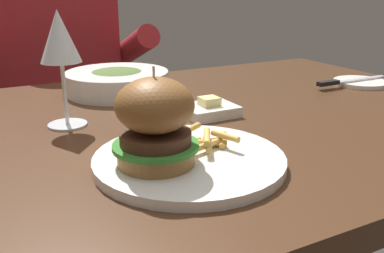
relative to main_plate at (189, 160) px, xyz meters
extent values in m
cube|color=#472B19|center=(0.08, 0.19, -0.03)|extent=(1.32, 0.84, 0.04)
cylinder|color=#472B19|center=(0.68, 0.55, -0.40)|extent=(0.06, 0.06, 0.70)
cylinder|color=white|center=(0.00, 0.00, 0.00)|extent=(0.27, 0.27, 0.01)
cylinder|color=#9E6B38|center=(-0.05, 0.00, 0.02)|extent=(0.10, 0.10, 0.02)
cylinder|color=#38842D|center=(-0.05, 0.00, 0.03)|extent=(0.11, 0.11, 0.01)
cylinder|color=#4C2D1E|center=(-0.05, 0.00, 0.04)|extent=(0.09, 0.09, 0.02)
ellipsoid|color=brown|center=(-0.05, 0.00, 0.09)|extent=(0.10, 0.10, 0.07)
cylinder|color=#CCB78C|center=(-0.05, 0.00, 0.11)|extent=(0.00, 0.00, 0.05)
cylinder|color=gold|center=(0.07, 0.02, 0.01)|extent=(0.04, 0.05, 0.01)
cylinder|color=#E0B251|center=(0.02, 0.02, 0.01)|extent=(0.07, 0.02, 0.01)
cylinder|color=gold|center=(0.04, 0.02, 0.01)|extent=(0.05, 0.04, 0.01)
cylinder|color=#EABC5B|center=(0.03, 0.00, 0.02)|extent=(0.07, 0.03, 0.01)
cylinder|color=#E0B251|center=(0.01, 0.02, 0.02)|extent=(0.05, 0.02, 0.01)
cylinder|color=#E0B251|center=(0.03, 0.00, 0.02)|extent=(0.03, 0.05, 0.01)
cylinder|color=#E0B251|center=(0.06, 0.00, 0.03)|extent=(0.02, 0.05, 0.01)
cylinder|color=#E0B251|center=(0.03, 0.01, 0.03)|extent=(0.04, 0.06, 0.01)
cylinder|color=gold|center=(0.02, 0.04, 0.03)|extent=(0.06, 0.04, 0.01)
cylinder|color=silver|center=(-0.11, 0.25, -0.01)|extent=(0.07, 0.07, 0.00)
cylinder|color=silver|center=(-0.11, 0.25, 0.05)|extent=(0.01, 0.01, 0.11)
cone|color=silver|center=(-0.11, 0.25, 0.15)|extent=(0.07, 0.07, 0.09)
cylinder|color=white|center=(0.61, 0.24, 0.00)|extent=(0.13, 0.13, 0.01)
cube|color=silver|center=(0.61, 0.24, 0.01)|extent=(0.16, 0.01, 0.00)
cube|color=black|center=(0.50, 0.24, 0.01)|extent=(0.06, 0.02, 0.01)
cube|color=white|center=(0.14, 0.19, 0.00)|extent=(0.10, 0.08, 0.02)
cube|color=#F4E58C|center=(0.14, 0.19, 0.02)|extent=(0.03, 0.03, 0.02)
cylinder|color=white|center=(0.04, 0.44, 0.02)|extent=(0.23, 0.23, 0.05)
ellipsoid|color=#4C662D|center=(0.04, 0.44, 0.04)|extent=(0.13, 0.13, 0.02)
cube|color=#282833|center=(-0.01, 0.89, -0.52)|extent=(0.30, 0.22, 0.46)
cube|color=maroon|center=(-0.01, 0.89, -0.03)|extent=(0.36, 0.20, 0.52)
cylinder|color=maroon|center=(0.21, 0.81, 0.03)|extent=(0.07, 0.34, 0.18)
camera|label=1|loc=(-0.25, -0.49, 0.23)|focal=40.00mm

